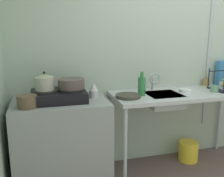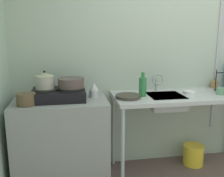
% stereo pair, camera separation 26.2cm
% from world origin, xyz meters
% --- Properties ---
extents(wall_back, '(4.94, 0.10, 2.51)m').
position_xyz_m(wall_back, '(0.00, 1.50, 1.25)').
color(wall_back, '#A9BAA9').
rests_on(wall_back, ground).
extents(wall_metal_strip, '(0.05, 0.01, 2.01)m').
position_xyz_m(wall_metal_strip, '(0.33, 1.44, 1.38)').
color(wall_metal_strip, '#A8ADB0').
extents(counter_concrete, '(0.93, 0.61, 0.90)m').
position_xyz_m(counter_concrete, '(-1.54, 1.14, 0.45)').
color(counter_concrete, gray).
rests_on(counter_concrete, ground).
extents(counter_sink, '(1.57, 0.61, 0.90)m').
position_xyz_m(counter_sink, '(-0.20, 1.14, 0.83)').
color(counter_sink, '#A8ADB0').
rests_on(counter_sink, ground).
extents(stove, '(0.52, 0.39, 0.12)m').
position_xyz_m(stove, '(-1.55, 1.14, 0.95)').
color(stove, black).
rests_on(stove, counter_concrete).
extents(pot_on_left_burner, '(0.19, 0.19, 0.18)m').
position_xyz_m(pot_on_left_burner, '(-1.68, 1.14, 1.09)').
color(pot_on_left_burner, '#A19F91').
rests_on(pot_on_left_burner, stove).
extents(pot_on_right_burner, '(0.26, 0.26, 0.10)m').
position_xyz_m(pot_on_right_burner, '(-1.43, 1.14, 1.06)').
color(pot_on_right_burner, '#4F403E').
rests_on(pot_on_right_burner, stove).
extents(pot_beside_stove, '(0.17, 0.17, 0.11)m').
position_xyz_m(pot_beside_stove, '(-1.84, 0.99, 0.95)').
color(pot_beside_stove, brown).
rests_on(pot_beside_stove, counter_concrete).
extents(percolator, '(0.09, 0.09, 0.15)m').
position_xyz_m(percolator, '(-1.20, 1.19, 0.97)').
color(percolator, '#BAB9BE').
rests_on(percolator, counter_concrete).
extents(sink_basin, '(0.37, 0.36, 0.13)m').
position_xyz_m(sink_basin, '(-0.43, 1.13, 0.83)').
color(sink_basin, '#A8ADB0').
rests_on(sink_basin, counter_sink).
extents(faucet, '(0.13, 0.08, 0.21)m').
position_xyz_m(faucet, '(-0.47, 1.29, 1.03)').
color(faucet, '#A8ADB0').
rests_on(faucet, counter_sink).
extents(frying_pan, '(0.26, 0.26, 0.03)m').
position_xyz_m(frying_pan, '(-0.85, 1.09, 0.91)').
color(frying_pan, '#38352C').
rests_on(frying_pan, counter_sink).
extents(cup_by_rack, '(0.09, 0.09, 0.07)m').
position_xyz_m(cup_by_rack, '(0.16, 1.07, 0.93)').
color(cup_by_rack, '#61926D').
rests_on(cup_by_rack, counter_sink).
extents(small_bowl_on_drainboard, '(0.14, 0.14, 0.04)m').
position_xyz_m(small_bowl_on_drainboard, '(-0.16, 1.14, 0.91)').
color(small_bowl_on_drainboard, silver).
rests_on(small_bowl_on_drainboard, counter_sink).
extents(bottle_by_sink, '(0.08, 0.08, 0.25)m').
position_xyz_m(bottle_by_sink, '(-0.69, 1.14, 1.00)').
color(bottle_by_sink, '#2C773F').
rests_on(bottle_by_sink, counter_sink).
extents(utensil_jar, '(0.08, 0.08, 0.19)m').
position_xyz_m(utensil_jar, '(0.28, 1.38, 0.94)').
color(utensil_jar, olive).
rests_on(utensil_jar, counter_sink).
extents(bucket_on_floor, '(0.24, 0.24, 0.24)m').
position_xyz_m(bucket_on_floor, '(-0.01, 1.23, 0.12)').
color(bucket_on_floor, yellow).
rests_on(bucket_on_floor, ground).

